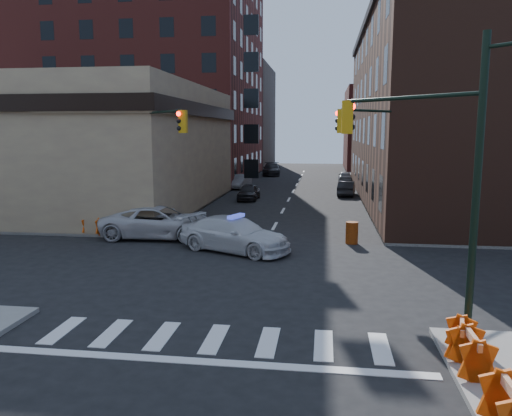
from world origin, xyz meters
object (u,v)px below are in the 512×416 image
(barricade_se_a, at_px, (461,339))
(barricade_nw_a, at_px, (102,225))
(pedestrian_a, at_px, (82,216))
(pedestrian_b, at_px, (68,207))
(pickup, at_px, (160,222))
(barrel_road, at_px, (352,233))
(barrel_bank, at_px, (164,229))
(parked_car_wnear, at_px, (249,192))
(parked_car_enear, at_px, (346,188))
(police_car, at_px, (235,234))
(parked_car_wfar, at_px, (240,181))

(barricade_se_a, xyz_separation_m, barricade_nw_a, (-15.51, 13.08, 0.05))
(pedestrian_a, distance_m, pedestrian_b, 3.30)
(pickup, height_order, barrel_road, pickup)
(barricade_se_a, bearing_deg, pedestrian_b, 63.83)
(barrel_bank, bearing_deg, parked_car_wnear, 82.20)
(parked_car_enear, bearing_deg, barricade_se_a, 98.38)
(barrel_bank, bearing_deg, pedestrian_b, 157.30)
(police_car, distance_m, pedestrian_b, 12.31)
(parked_car_wnear, relative_size, barricade_nw_a, 3.07)
(parked_car_enear, bearing_deg, barrel_bank, 68.03)
(parked_car_wfar, xyz_separation_m, barrel_road, (9.89, -23.97, -0.13))
(parked_car_enear, bearing_deg, pedestrian_b, 49.90)
(pedestrian_a, height_order, barricade_nw_a, pedestrian_a)
(barrel_road, xyz_separation_m, barricade_nw_a, (-13.49, -0.01, 0.07))
(police_car, xyz_separation_m, barrel_road, (5.66, 2.41, -0.26))
(pickup, distance_m, barricade_nw_a, 3.31)
(parked_car_wnear, height_order, barrel_bank, parked_car_wnear)
(barrel_road, height_order, barricade_se_a, barrel_road)
(barrel_road, bearing_deg, pedestrian_a, 179.35)
(police_car, bearing_deg, parked_car_enear, 8.17)
(pickup, bearing_deg, barrel_bank, -126.01)
(pickup, xyz_separation_m, parked_car_wfar, (0.30, 24.01, -0.17))
(parked_car_wnear, relative_size, pedestrian_b, 2.02)
(parked_car_enear, height_order, barricade_se_a, parked_car_enear)
(barrel_bank, height_order, barricade_nw_a, barrel_bank)
(parked_car_wfar, bearing_deg, barrel_bank, -83.97)
(parked_car_wnear, relative_size, barrel_road, 3.49)
(police_car, xyz_separation_m, barricade_nw_a, (-7.83, 2.39, -0.19))
(pedestrian_b, xyz_separation_m, barrel_bank, (6.98, -2.92, -0.56))
(pedestrian_a, bearing_deg, parked_car_wfar, 79.61)
(pedestrian_a, distance_m, barricade_se_a, 21.37)
(parked_car_wfar, height_order, barricade_nw_a, parked_car_wfar)
(barrel_road, distance_m, barricade_se_a, 13.24)
(barricade_nw_a, bearing_deg, barricade_se_a, -26.15)
(barrel_bank, distance_m, barricade_nw_a, 3.61)
(barricade_nw_a, bearing_deg, pedestrian_b, 155.34)
(pedestrian_a, relative_size, barricade_se_a, 1.59)
(parked_car_wnear, height_order, parked_car_wfar, parked_car_wfar)
(parked_car_wnear, bearing_deg, pickup, -98.49)
(police_car, bearing_deg, pedestrian_b, 89.46)
(parked_car_enear, xyz_separation_m, barricade_nw_a, (-14.02, -19.57, -0.02))
(police_car, relative_size, pedestrian_b, 2.89)
(pedestrian_a, bearing_deg, barrel_road, 0.48)
(pickup, distance_m, pedestrian_a, 4.56)
(barrel_road, bearing_deg, barricade_se_a, -81.26)
(barricade_nw_a, bearing_deg, barrel_bank, 10.50)
(barricade_se_a, bearing_deg, barrel_road, 22.45)
(parked_car_wfar, height_order, pedestrian_a, pedestrian_a)
(parked_car_wnear, bearing_deg, barricade_nw_a, -109.82)
(parked_car_enear, distance_m, barrel_road, 19.57)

